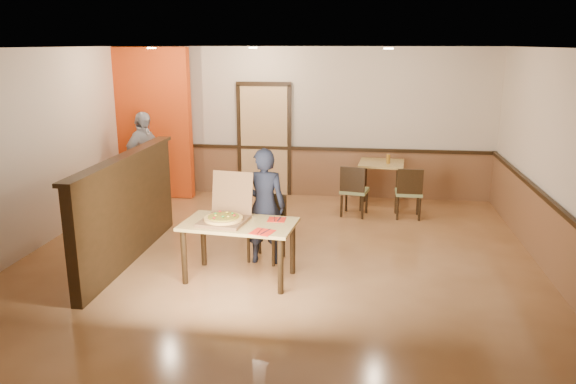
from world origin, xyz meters
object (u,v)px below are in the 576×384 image
(main_table, at_px, (239,231))
(condiment, at_px, (388,159))
(passerby, at_px, (144,159))
(side_chair_left, at_px, (354,189))
(side_table, at_px, (381,172))
(diner_chair, at_px, (268,224))
(side_chair_right, at_px, (409,191))
(pizza_box, at_px, (225,216))
(diner, at_px, (264,206))

(main_table, distance_m, condiment, 3.86)
(passerby, xyz_separation_m, condiment, (4.32, 0.33, 0.06))
(side_chair_left, height_order, condiment, condiment)
(side_table, distance_m, condiment, 0.30)
(passerby, distance_m, condiment, 4.33)
(side_table, height_order, passerby, passerby)
(side_chair_left, distance_m, side_table, 0.79)
(diner_chair, relative_size, side_chair_right, 1.01)
(diner_chair, xyz_separation_m, pizza_box, (-0.41, -0.70, 0.32))
(main_table, bearing_deg, diner, 76.09)
(side_chair_right, height_order, pizza_box, pizza_box)
(passerby, bearing_deg, pizza_box, -124.05)
(diner_chair, bearing_deg, condiment, 71.21)
(diner, bearing_deg, main_table, 66.20)
(side_chair_right, relative_size, side_table, 1.06)
(diner, bearing_deg, condiment, -125.78)
(side_table, xyz_separation_m, condiment, (0.11, -0.09, 0.26))
(diner, relative_size, condiment, 9.52)
(diner_chair, height_order, passerby, passerby)
(side_chair_right, height_order, side_table, side_chair_right)
(passerby, bearing_deg, condiment, -66.49)
(passerby, xyz_separation_m, pizza_box, (2.23, -2.99, -0.04))
(side_chair_left, xyz_separation_m, side_table, (0.46, 0.61, 0.16))
(side_chair_right, bearing_deg, diner, 47.52)
(main_table, distance_m, side_chair_left, 3.13)
(passerby, bearing_deg, side_chair_left, -73.77)
(passerby, bearing_deg, main_table, -122.19)
(side_table, bearing_deg, passerby, -174.29)
(diner_chair, xyz_separation_m, condiment, (1.68, 2.61, 0.42))
(passerby, height_order, pizza_box, passerby)
(side_chair_right, relative_size, condiment, 5.34)
(main_table, xyz_separation_m, diner_chair, (0.23, 0.73, -0.14))
(diner_chair, height_order, side_table, diner_chair)
(side_chair_left, bearing_deg, main_table, 75.41)
(diner, relative_size, pizza_box, 2.23)
(condiment, bearing_deg, main_table, -119.77)
(pizza_box, distance_m, condiment, 3.92)
(side_table, bearing_deg, side_chair_left, -126.97)
(passerby, bearing_deg, side_chair_right, -73.20)
(main_table, bearing_deg, condiment, 66.04)
(pizza_box, bearing_deg, side_chair_right, 56.94)
(side_table, bearing_deg, diner, -119.19)
(diner_chair, bearing_deg, passerby, 153.09)
(side_table, relative_size, diner, 0.53)
(side_chair_left, relative_size, diner, 0.56)
(side_chair_left, height_order, pizza_box, pizza_box)
(side_chair_left, bearing_deg, passerby, 7.87)
(main_table, bearing_deg, diner_chair, 78.02)
(pizza_box, bearing_deg, passerby, 134.69)
(side_chair_right, distance_m, pizza_box, 3.72)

